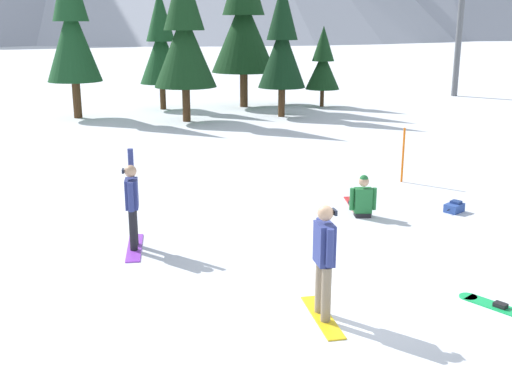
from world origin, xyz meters
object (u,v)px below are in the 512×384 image
snowboarder_background (361,200)px  pine_tree_young (161,44)px  pine_tree_leaning (284,61)px  snowboarder_midground (132,204)px  trail_marker_pole (403,155)px  pine_tree_tall (282,43)px  pine_tree_twin (71,26)px  pine_tree_slender (243,19)px  pine_tree_short (323,63)px  snowboarder_foreground (324,259)px  backpack_blue (454,207)px  pine_tree_broad (184,34)px

snowboarder_background → pine_tree_young: pine_tree_young is taller
snowboarder_background → pine_tree_leaning: 20.33m
snowboarder_midground → pine_tree_leaning: pine_tree_leaning is taller
trail_marker_pole → pine_tree_young: (-3.01, 17.31, 2.50)m
pine_tree_young → pine_tree_tall: bearing=-43.9°
trail_marker_pole → pine_tree_tall: 13.15m
snowboarder_background → pine_tree_leaning: pine_tree_leaning is taller
snowboarder_background → pine_tree_tall: bearing=73.9°
snowboarder_midground → pine_tree_tall: 18.45m
pine_tree_twin → pine_tree_tall: size_ratio=1.23×
pine_tree_tall → pine_tree_leaning: size_ratio=1.47×
trail_marker_pole → pine_tree_slender: size_ratio=0.19×
trail_marker_pole → pine_tree_slender: bearing=85.8°
snowboarder_background → trail_marker_pole: size_ratio=1.16×
pine_tree_tall → pine_tree_slender: (-0.48, 3.97, 1.09)m
pine_tree_short → pine_tree_tall: bearing=-143.1°
snowboarder_foreground → pine_tree_leaning: (9.46, 23.72, 1.36)m
backpack_blue → snowboarder_background: bearing=164.0°
pine_tree_twin → pine_tree_leaning: bearing=6.0°
pine_tree_short → pine_tree_leaning: pine_tree_leaning is taller
pine_tree_twin → pine_tree_young: pine_tree_twin is taller
trail_marker_pole → pine_tree_broad: bearing=102.6°
pine_tree_twin → pine_tree_leaning: size_ratio=1.81×
snowboarder_midground → pine_tree_young: (5.04, 20.01, 2.34)m
pine_tree_broad → pine_tree_leaning: 7.77m
pine_tree_tall → snowboarder_background: bearing=-106.1°
pine_tree_tall → pine_tree_slender: size_ratio=0.76×
pine_tree_leaning → pine_tree_young: pine_tree_young is taller
pine_tree_slender → pine_tree_short: bearing=-19.5°
backpack_blue → pine_tree_tall: (2.16, 15.70, 3.29)m
pine_tree_twin → pine_tree_young: (4.41, 1.52, -0.92)m
snowboarder_foreground → pine_tree_broad: (2.99, 19.71, 2.88)m
snowboarder_foreground → pine_tree_twin: bearing=93.9°
snowboarder_midground → pine_tree_tall: bearing=57.8°
snowboarder_foreground → pine_tree_slender: bearing=73.2°
snowboarder_foreground → pine_tree_short: size_ratio=0.43×
pine_tree_twin → pine_tree_short: 12.71m
snowboarder_background → pine_tree_short: 19.39m
snowboarder_foreground → backpack_blue: bearing=35.3°
pine_tree_leaning → pine_tree_young: size_ratio=0.71×
pine_tree_short → pine_tree_young: 8.44m
snowboarder_background → pine_tree_short: size_ratio=0.43×
backpack_blue → pine_tree_slender: size_ratio=0.07×
backpack_blue → trail_marker_pole: size_ratio=0.36×
snowboarder_background → trail_marker_pole: (2.64, 2.31, 0.42)m
pine_tree_young → pine_tree_twin: bearing=-161.0°
pine_tree_slender → pine_tree_short: 4.71m
snowboarder_background → snowboarder_foreground: bearing=-126.0°
pine_tree_slender → backpack_blue: bearing=-94.9°
trail_marker_pole → snowboarder_background: bearing=-138.9°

